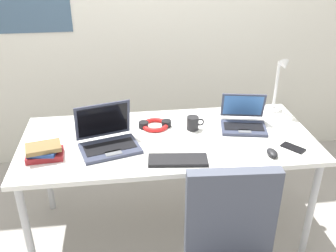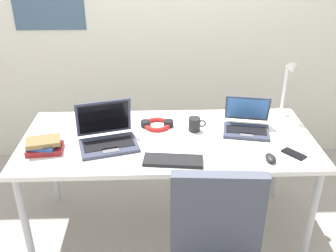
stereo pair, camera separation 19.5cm
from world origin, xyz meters
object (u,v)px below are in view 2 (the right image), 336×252
(computer_mouse, at_px, (271,158))
(cell_phone, at_px, (294,154))
(desk_lamp, at_px, (286,89))
(laptop_by_keyboard, at_px, (107,137))
(book_stack, at_px, (44,146))
(laptop_mid_desk, at_px, (246,124))
(coffee_mug, at_px, (195,124))
(external_keyboard, at_px, (173,160))
(pill_bottle, at_px, (86,122))
(headphones, at_px, (157,124))

(computer_mouse, bearing_deg, cell_phone, 18.94)
(desk_lamp, height_order, laptop_by_keyboard, desk_lamp)
(desk_lamp, bearing_deg, book_stack, -164.60)
(desk_lamp, xyz_separation_m, laptop_by_keyboard, (-1.17, -0.34, -0.15))
(laptop_mid_desk, relative_size, coffee_mug, 2.93)
(desk_lamp, bearing_deg, laptop_mid_desk, -146.34)
(external_keyboard, xyz_separation_m, pill_bottle, (-0.54, 0.43, 0.03))
(cell_phone, relative_size, headphones, 0.64)
(book_stack, bearing_deg, desk_lamp, 15.40)
(laptop_mid_desk, height_order, book_stack, laptop_mid_desk)
(pill_bottle, height_order, book_stack, book_stack)
(laptop_mid_desk, distance_m, book_stack, 1.25)
(laptop_by_keyboard, xyz_separation_m, coffee_mug, (0.54, 0.15, -0.01))
(book_stack, bearing_deg, external_keyboard, -10.59)
(external_keyboard, bearing_deg, desk_lamp, 42.01)
(desk_lamp, height_order, headphones, desk_lamp)
(laptop_by_keyboard, bearing_deg, cell_phone, -8.55)
(laptop_mid_desk, height_order, coffee_mug, laptop_mid_desk)
(cell_phone, distance_m, headphones, 0.87)
(computer_mouse, bearing_deg, external_keyboard, 177.48)
(computer_mouse, xyz_separation_m, coffee_mug, (-0.39, 0.37, 0.03))
(headphones, height_order, pill_bottle, pill_bottle)
(desk_lamp, distance_m, coffee_mug, 0.67)
(coffee_mug, bearing_deg, headphones, 164.90)
(computer_mouse, bearing_deg, laptop_mid_desk, 96.88)
(computer_mouse, bearing_deg, coffee_mug, 134.07)
(headphones, distance_m, book_stack, 0.72)
(laptop_mid_desk, distance_m, coffee_mug, 0.33)
(headphones, distance_m, pill_bottle, 0.46)
(computer_mouse, height_order, cell_phone, computer_mouse)
(coffee_mug, bearing_deg, laptop_by_keyboard, -164.15)
(computer_mouse, relative_size, pill_bottle, 1.22)
(laptop_by_keyboard, relative_size, pill_bottle, 4.98)
(headphones, bearing_deg, desk_lamp, 8.13)
(laptop_mid_desk, xyz_separation_m, cell_phone, (0.21, -0.31, -0.04))
(book_stack, relative_size, coffee_mug, 1.89)
(laptop_by_keyboard, height_order, coffee_mug, laptop_by_keyboard)
(computer_mouse, xyz_separation_m, headphones, (-0.63, 0.44, -0.00))
(headphones, bearing_deg, cell_phone, -26.00)
(laptop_mid_desk, xyz_separation_m, headphones, (-0.57, 0.07, -0.03))
(desk_lamp, bearing_deg, headphones, -171.87)
(laptop_mid_desk, height_order, pill_bottle, laptop_mid_desk)
(computer_mouse, relative_size, headphones, 0.45)
(laptop_mid_desk, xyz_separation_m, external_keyboard, (-0.49, -0.36, -0.03))
(coffee_mug, bearing_deg, desk_lamp, 16.74)
(laptop_by_keyboard, relative_size, computer_mouse, 4.10)
(cell_phone, height_order, book_stack, book_stack)
(external_keyboard, relative_size, cell_phone, 2.43)
(headphones, distance_m, coffee_mug, 0.25)
(laptop_by_keyboard, height_order, computer_mouse, laptop_by_keyboard)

